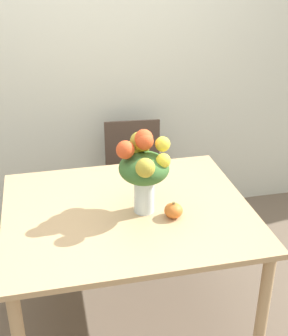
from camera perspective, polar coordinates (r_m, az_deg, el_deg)
name	(u,v)px	position (r m, az deg, el deg)	size (l,w,h in m)	color
ground_plane	(130,318)	(2.93, -1.76, -17.86)	(12.00, 12.00, 0.00)	brown
wall_back	(93,47)	(3.37, -6.23, 14.41)	(8.00, 0.06, 2.70)	silver
dining_table	(128,224)	(2.51, -1.98, -6.83)	(1.29, 1.08, 0.76)	tan
flower_vase	(143,165)	(2.32, -0.06, 0.33)	(0.27, 0.34, 0.45)	silver
pumpkin	(173,210)	(2.38, 3.61, -5.19)	(0.09, 0.09, 0.09)	orange
dining_chair_near_window	(135,180)	(3.37, -1.14, -1.47)	(0.45, 0.45, 0.87)	#47382D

